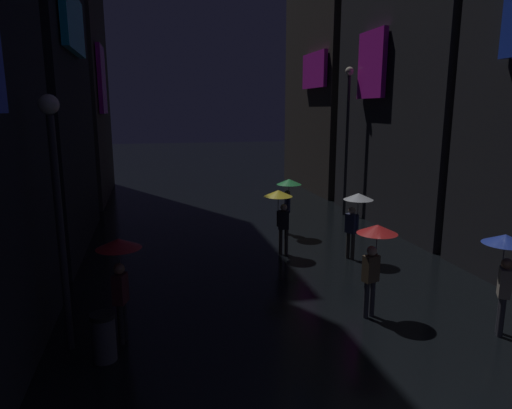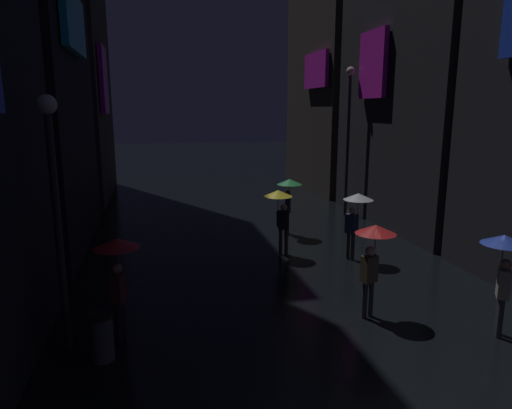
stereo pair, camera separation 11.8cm
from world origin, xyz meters
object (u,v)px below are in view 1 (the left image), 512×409
object	(u,v)px
pedestrian_far_right_red	(375,245)
pedestrian_midstreet_left_blue	(505,256)
streetlamp_right_far	(347,126)
streetlamp_left_near	(57,194)
pedestrian_near_crossing_clear	(356,207)
trash_bin	(104,337)
pedestrian_foreground_left_red	(119,261)
pedestrian_foreground_right_green	(288,191)
pedestrian_midstreet_centre_yellow	(280,204)

from	to	relation	value
pedestrian_far_right_red	pedestrian_midstreet_left_blue	bearing A→B (deg)	-31.42
streetlamp_right_far	streetlamp_left_near	bearing A→B (deg)	-136.38
pedestrian_near_crossing_clear	trash_bin	xyz separation A→B (m)	(-7.06, -4.31, -1.20)
streetlamp_left_near	pedestrian_foreground_left_red	bearing A→B (deg)	7.70
pedestrian_foreground_left_red	streetlamp_left_near	xyz separation A→B (m)	(-1.01, -0.14, 1.43)
pedestrian_midstreet_left_blue	pedestrian_foreground_left_red	xyz separation A→B (m)	(-7.66, 1.48, 0.00)
pedestrian_foreground_right_green	pedestrian_foreground_left_red	size ratio (longest dim) A/B	1.00
pedestrian_midstreet_centre_yellow	pedestrian_midstreet_left_blue	bearing A→B (deg)	-63.41
pedestrian_midstreet_centre_yellow	pedestrian_foreground_left_red	size ratio (longest dim) A/B	1.00
pedestrian_midstreet_centre_yellow	pedestrian_foreground_right_green	bearing A→B (deg)	66.43
pedestrian_midstreet_centre_yellow	streetlamp_left_near	bearing A→B (deg)	-140.12
pedestrian_near_crossing_clear	pedestrian_foreground_left_red	distance (m)	7.63
pedestrian_foreground_right_green	pedestrian_midstreet_centre_yellow	bearing A→B (deg)	-113.57
trash_bin	pedestrian_near_crossing_clear	bearing A→B (deg)	31.41
pedestrian_midstreet_left_blue	pedestrian_foreground_right_green	bearing A→B (deg)	104.12
pedestrian_foreground_left_red	trash_bin	bearing A→B (deg)	-112.32
pedestrian_near_crossing_clear	trash_bin	distance (m)	8.36
trash_bin	pedestrian_midstreet_left_blue	bearing A→B (deg)	-5.23
pedestrian_foreground_right_green	pedestrian_far_right_red	xyz separation A→B (m)	(-0.12, -6.90, 0.00)
pedestrian_foreground_right_green	streetlamp_left_near	distance (m)	9.65
pedestrian_far_right_red	pedestrian_near_crossing_clear	xyz separation A→B (m)	(1.29, 3.70, 0.00)
pedestrian_far_right_red	pedestrian_foreground_left_red	bearing A→B (deg)	178.59
pedestrian_midstreet_left_blue	pedestrian_foreground_left_red	distance (m)	7.80
pedestrian_near_crossing_clear	pedestrian_midstreet_left_blue	distance (m)	5.12
streetlamp_left_near	streetlamp_right_far	distance (m)	13.84
pedestrian_far_right_red	trash_bin	bearing A→B (deg)	-173.92
pedestrian_far_right_red	pedestrian_midstreet_left_blue	distance (m)	2.58
streetlamp_right_far	pedestrian_midstreet_left_blue	bearing A→B (deg)	-97.01
streetlamp_left_near	pedestrian_near_crossing_clear	bearing A→B (deg)	25.48
pedestrian_foreground_left_red	streetlamp_right_far	bearing A→B (deg)	46.25
pedestrian_foreground_right_green	pedestrian_midstreet_left_blue	distance (m)	8.50
streetlamp_left_near	pedestrian_midstreet_left_blue	bearing A→B (deg)	-8.80
pedestrian_foreground_left_red	trash_bin	distance (m)	1.45
pedestrian_midstreet_centre_yellow	trash_bin	distance (m)	7.36
pedestrian_far_right_red	trash_bin	xyz separation A→B (m)	(-5.77, -0.61, -1.20)
pedestrian_foreground_right_green	pedestrian_foreground_left_red	xyz separation A→B (m)	(-5.58, -6.76, 0.00)
pedestrian_near_crossing_clear	pedestrian_midstreet_centre_yellow	bearing A→B (deg)	154.53
pedestrian_far_right_red	trash_bin	world-z (taller)	pedestrian_far_right_red
pedestrian_far_right_red	pedestrian_midstreet_centre_yellow	bearing A→B (deg)	100.01
pedestrian_midstreet_left_blue	pedestrian_midstreet_centre_yellow	bearing A→B (deg)	116.59
pedestrian_midstreet_left_blue	streetlamp_right_far	world-z (taller)	streetlamp_right_far
trash_bin	pedestrian_midstreet_centre_yellow	bearing A→B (deg)	47.15
pedestrian_foreground_right_green	pedestrian_midstreet_left_blue	bearing A→B (deg)	-75.88
streetlamp_right_far	pedestrian_far_right_red	bearing A→B (deg)	-110.35
pedestrian_far_right_red	streetlamp_left_near	bearing A→B (deg)	-179.98
pedestrian_foreground_right_green	streetlamp_left_near	bearing A→B (deg)	-133.70
pedestrian_midstreet_centre_yellow	streetlamp_right_far	size ratio (longest dim) A/B	0.33
pedestrian_foreground_right_green	pedestrian_midstreet_left_blue	world-z (taller)	same
pedestrian_midstreet_centre_yellow	pedestrian_midstreet_left_blue	world-z (taller)	same
pedestrian_near_crossing_clear	pedestrian_foreground_left_red	size ratio (longest dim) A/B	1.00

